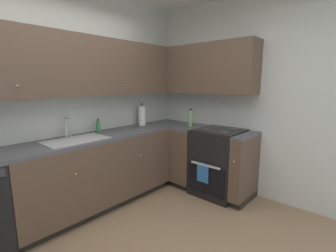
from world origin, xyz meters
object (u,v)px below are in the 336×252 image
at_px(oven_range, 219,162).
at_px(oil_bottle, 191,118).
at_px(soap_bottle, 98,126).
at_px(paper_towel_roll, 142,116).

distance_m(oven_range, oil_bottle, 0.75).
xyz_separation_m(soap_bottle, oil_bottle, (1.16, -0.65, 0.05)).
height_order(oven_range, paper_towel_roll, paper_towel_roll).
bearing_deg(paper_towel_roll, oil_bottle, -57.29).
xyz_separation_m(soap_bottle, paper_towel_roll, (0.76, -0.02, 0.07)).
distance_m(oven_range, soap_bottle, 1.72).
relative_size(oven_range, paper_towel_roll, 3.00).
bearing_deg(oil_bottle, oven_range, -87.84).
xyz_separation_m(oven_range, soap_bottle, (-1.18, 1.13, 0.52)).
xyz_separation_m(paper_towel_roll, oil_bottle, (0.40, -0.63, -0.02)).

